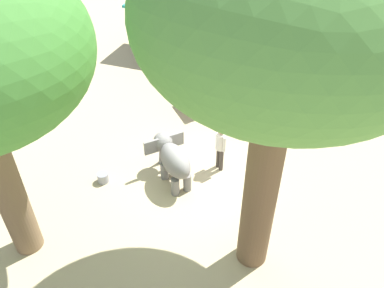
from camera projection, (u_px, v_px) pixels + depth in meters
name	position (u px, v px, depth m)	size (l,w,h in m)	color
ground_plane	(187.00, 180.00, 12.35)	(60.00, 60.00, 0.00)	tan
elephant	(172.00, 158.00, 11.85)	(1.87, 1.85, 1.38)	slate
person_handler	(221.00, 145.00, 12.26)	(0.40, 0.37, 1.62)	#3F3833
shade_tree_secondary	(286.00, 25.00, 6.33)	(5.31, 4.87, 8.16)	brown
wooden_bench	(192.00, 100.00, 15.33)	(1.25, 1.29, 0.88)	brown
market_stall_teal	(158.00, 28.00, 19.60)	(2.50, 2.50, 2.52)	#59514C
market_stall_green	(207.00, 35.00, 18.91)	(2.50, 2.50, 2.52)	#59514C
market_stall_white	(259.00, 42.00, 18.22)	(2.50, 2.50, 2.52)	#59514C
market_stall_blue	(316.00, 50.00, 17.52)	(2.50, 2.50, 2.52)	#59514C
feed_bucket	(103.00, 178.00, 12.23)	(0.36, 0.36, 0.32)	gray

